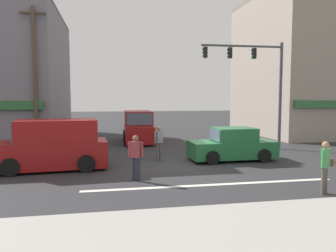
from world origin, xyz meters
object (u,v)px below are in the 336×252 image
(pedestrian_foreground_with_bag, at_px, (325,164))
(pedestrian_far_side, at_px, (136,155))
(utility_pole_near_left, at_px, (35,77))
(pedestrian_mid_crossing, at_px, (159,141))
(sedan_parked_curbside, at_px, (232,146))
(van_crossing_leftbound, at_px, (53,146))
(traffic_light_mast, at_px, (260,76))
(van_crossing_center, at_px, (138,127))

(pedestrian_foreground_with_bag, relative_size, pedestrian_far_side, 1.00)
(utility_pole_near_left, relative_size, pedestrian_mid_crossing, 4.86)
(pedestrian_mid_crossing, bearing_deg, pedestrian_foreground_with_bag, -56.29)
(sedan_parked_curbside, height_order, van_crossing_leftbound, van_crossing_leftbound)
(sedan_parked_curbside, relative_size, pedestrian_mid_crossing, 2.47)
(sedan_parked_curbside, distance_m, pedestrian_far_side, 5.84)
(pedestrian_mid_crossing, distance_m, pedestrian_far_side, 3.90)
(pedestrian_mid_crossing, bearing_deg, van_crossing_leftbound, -166.94)
(traffic_light_mast, xyz_separation_m, pedestrian_mid_crossing, (-6.28, -2.35, -3.35))
(sedan_parked_curbside, relative_size, pedestrian_far_side, 2.47)
(pedestrian_foreground_with_bag, height_order, pedestrian_mid_crossing, same)
(traffic_light_mast, relative_size, pedestrian_mid_crossing, 3.71)
(pedestrian_far_side, bearing_deg, van_crossing_center, 83.96)
(utility_pole_near_left, bearing_deg, traffic_light_mast, -9.18)
(traffic_light_mast, relative_size, pedestrian_far_side, 3.71)
(traffic_light_mast, distance_m, pedestrian_mid_crossing, 7.49)
(traffic_light_mast, distance_m, sedan_parked_curbside, 5.36)
(van_crossing_center, distance_m, pedestrian_foreground_with_bag, 14.02)
(traffic_light_mast, bearing_deg, sedan_parked_curbside, -133.91)
(van_crossing_leftbound, xyz_separation_m, pedestrian_far_side, (3.24, -2.54, -0.06))
(utility_pole_near_left, relative_size, sedan_parked_curbside, 1.97)
(pedestrian_foreground_with_bag, bearing_deg, van_crossing_center, 109.02)
(van_crossing_leftbound, relative_size, pedestrian_foreground_with_bag, 2.83)
(utility_pole_near_left, height_order, sedan_parked_curbside, utility_pole_near_left)
(traffic_light_mast, height_order, sedan_parked_curbside, traffic_light_mast)
(van_crossing_leftbound, height_order, pedestrian_foreground_with_bag, van_crossing_leftbound)
(sedan_parked_curbside, relative_size, van_crossing_leftbound, 0.88)
(sedan_parked_curbside, height_order, pedestrian_far_side, pedestrian_far_side)
(pedestrian_far_side, bearing_deg, van_crossing_leftbound, 141.91)
(traffic_light_mast, distance_m, van_crossing_center, 8.66)
(sedan_parked_curbside, distance_m, pedestrian_foreground_with_bag, 5.90)
(sedan_parked_curbside, bearing_deg, traffic_light_mast, 46.09)
(utility_pole_near_left, xyz_separation_m, traffic_light_mast, (12.68, -2.05, 0.09))
(traffic_light_mast, distance_m, pedestrian_far_side, 10.31)
(pedestrian_foreground_with_bag, bearing_deg, sedan_parked_curbside, 97.18)
(van_crossing_leftbound, bearing_deg, pedestrian_far_side, -38.09)
(van_crossing_leftbound, bearing_deg, van_crossing_center, 61.35)
(pedestrian_mid_crossing, xyz_separation_m, pedestrian_far_side, (-1.43, -3.63, 0.00))
(utility_pole_near_left, bearing_deg, pedestrian_foreground_with_bag, -45.32)
(sedan_parked_curbside, bearing_deg, van_crossing_leftbound, -176.06)
(van_crossing_center, distance_m, pedestrian_mid_crossing, 6.89)
(utility_pole_near_left, height_order, pedestrian_mid_crossing, utility_pole_near_left)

